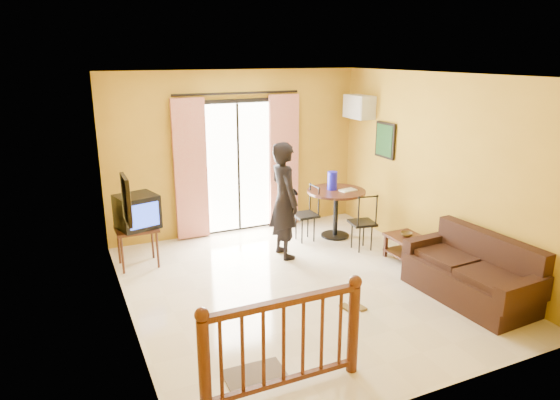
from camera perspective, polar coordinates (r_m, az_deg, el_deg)
name	(u,v)px	position (r m, az deg, el deg)	size (l,w,h in m)	color
ground	(301,286)	(6.92, 2.44, -9.75)	(5.00, 5.00, 0.00)	beige
room_shell	(303,164)	(6.36, 2.63, 4.16)	(5.00, 5.00, 5.00)	white
balcony_door	(238,166)	(8.66, -4.78, 3.91)	(2.25, 0.14, 2.46)	black
tv_table	(137,233)	(7.64, -16.06, -3.61)	(0.60, 0.50, 0.60)	black
television	(137,211)	(7.54, -16.02, -1.27)	(0.65, 0.61, 0.49)	black
picture_left	(126,200)	(5.57, -17.15, 0.03)	(0.05, 0.42, 0.52)	black
dining_table	(336,200)	(8.54, 6.43, 0.02)	(0.99, 0.99, 0.83)	black
water_jug	(332,181)	(8.50, 6.00, 2.22)	(0.17, 0.17, 0.31)	#1816CF
serving_tray	(348,190)	(8.49, 7.76, 1.13)	(0.28, 0.18, 0.02)	beige
dining_chairs	(332,245)	(8.36, 5.99, -5.08)	(1.08, 1.17, 0.95)	black
air_conditioner	(359,107)	(9.00, 9.00, 10.47)	(0.31, 0.60, 0.40)	silver
botanical_print	(385,140)	(8.61, 11.92, 6.70)	(0.05, 0.50, 0.60)	black
coffee_table	(412,247)	(7.75, 14.89, -5.26)	(0.49, 0.88, 0.39)	black
bowl	(407,234)	(7.81, 14.26, -3.81)	(0.18, 0.18, 0.06)	#53401C
sofa	(473,275)	(6.94, 21.15, -7.98)	(0.90, 1.80, 0.84)	black
standing_person	(284,200)	(7.59, 0.50, -0.05)	(0.66, 0.43, 1.80)	black
stair_balustrade	(284,338)	(4.71, 0.42, -15.45)	(1.63, 0.13, 1.04)	#471E0F
doormat	(255,375)	(5.20, -2.85, -19.37)	(0.60, 0.40, 0.02)	#5B4F48
sandals	(353,307)	(6.41, 8.34, -12.04)	(0.28, 0.26, 0.03)	#53401C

